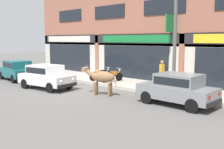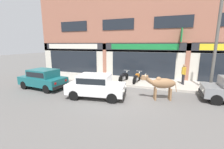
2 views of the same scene
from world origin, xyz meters
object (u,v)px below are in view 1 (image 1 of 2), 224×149
object	(u,v)px
motorcycle_0	(101,75)
motorcycle_1	(112,76)
car_1	(177,88)
utility_pole	(175,39)
cow	(101,77)
car_0	(46,76)
car_2	(17,69)
pedestrian	(162,71)

from	to	relation	value
motorcycle_0	motorcycle_1	distance (m)	1.12
car_1	utility_pole	distance (m)	2.81
cow	car_0	xyz separation A→B (m)	(-3.83, -0.96, -0.19)
car_2	motorcycle_1	world-z (taller)	car_2
car_1	motorcycle_0	distance (m)	7.50
car_0	motorcycle_0	size ratio (longest dim) A/B	2.09
car_2	pedestrian	world-z (taller)	pedestrian
car_0	car_2	world-z (taller)	same
car_1	pedestrian	xyz separation A→B (m)	(-2.55, 2.70, 0.34)
car_1	motorcycle_0	xyz separation A→B (m)	(-7.18, 2.15, -0.26)
pedestrian	utility_pole	distance (m)	2.77
cow	motorcycle_1	xyz separation A→B (m)	(-1.99, 3.00, -0.45)
car_2	motorcycle_1	xyz separation A→B (m)	(6.35, 3.52, -0.26)
cow	car_1	world-z (taller)	cow
motorcycle_1	utility_pole	xyz separation A→B (m)	(5.06, -0.73, 2.48)
car_0	pedestrian	distance (m)	7.02
utility_pole	car_0	bearing A→B (deg)	-154.92
cow	utility_pole	bearing A→B (deg)	36.52
motorcycle_1	pedestrian	bearing A→B (deg)	9.36
motorcycle_0	pedestrian	bearing A→B (deg)	6.86
car_0	car_1	distance (m)	8.11
car_0	cow	bearing A→B (deg)	14.02
car_2	motorcycle_0	distance (m)	6.32
cow	car_1	size ratio (longest dim) A/B	0.58
pedestrian	car_2	bearing A→B (deg)	-157.43
cow	car_0	bearing A→B (deg)	-165.98
car_1	motorcycle_0	size ratio (longest dim) A/B	2.02
car_2	car_0	bearing A→B (deg)	-5.53
car_2	utility_pole	world-z (taller)	utility_pole
car_1	utility_pole	xyz separation A→B (m)	(-1.01, 1.40, 2.22)
motorcycle_1	utility_pole	bearing A→B (deg)	-8.19
pedestrian	utility_pole	bearing A→B (deg)	-40.24
car_0	motorcycle_1	xyz separation A→B (m)	(1.84, 3.96, -0.26)
car_2	utility_pole	bearing A→B (deg)	13.75
motorcycle_0	utility_pole	bearing A→B (deg)	-6.93
motorcycle_0	motorcycle_1	bearing A→B (deg)	-1.15
pedestrian	cow	bearing A→B (deg)	-113.04
car_2	motorcycle_1	distance (m)	7.26
car_0	pedestrian	bearing A→B (deg)	40.28
cow	pedestrian	size ratio (longest dim) A/B	1.31
car_0	pedestrian	world-z (taller)	pedestrian
utility_pole	cow	bearing A→B (deg)	-143.48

